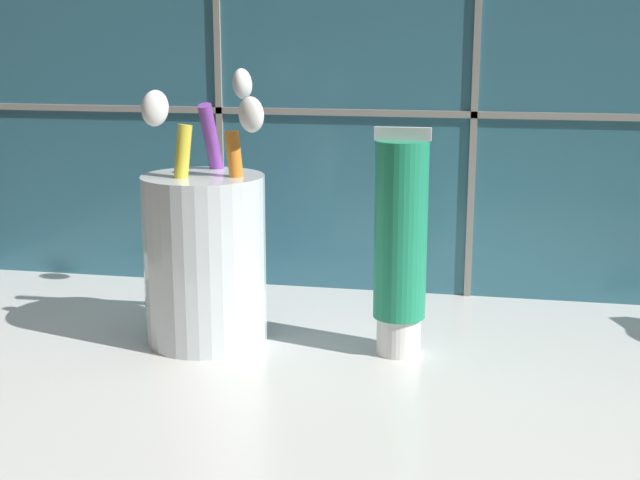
{
  "coord_description": "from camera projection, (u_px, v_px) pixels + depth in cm",
  "views": [
    {
      "loc": [
        3.59,
        -49.47,
        21.95
      ],
      "look_at": [
        -6.5,
        1.57,
        9.69
      ],
      "focal_mm": 50.0,
      "sensor_mm": 36.0,
      "label": 1
    }
  ],
  "objects": [
    {
      "name": "sink_counter",
      "position": [
        422.0,
        394.0,
        0.53
      ],
      "size": [
        78.36,
        35.91,
        2.0
      ],
      "primitive_type": "cube",
      "color": "silver",
      "rests_on": "ground"
    },
    {
      "name": "tile_wall_backsplash",
      "position": [
        450.0,
        45.0,
        0.66
      ],
      "size": [
        88.36,
        1.72,
        41.87
      ],
      "color": "#336B7F",
      "rests_on": "ground"
    },
    {
      "name": "toothbrush_cup",
      "position": [
        206.0,
        255.0,
        0.58
      ],
      "size": [
        8.5,
        12.5,
        17.66
      ],
      "color": "silver",
      "rests_on": "sink_counter"
    },
    {
      "name": "toothpaste_tube",
      "position": [
        400.0,
        244.0,
        0.55
      ],
      "size": [
        3.44,
        3.28,
        14.31
      ],
      "color": "white",
      "rests_on": "sink_counter"
    }
  ]
}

